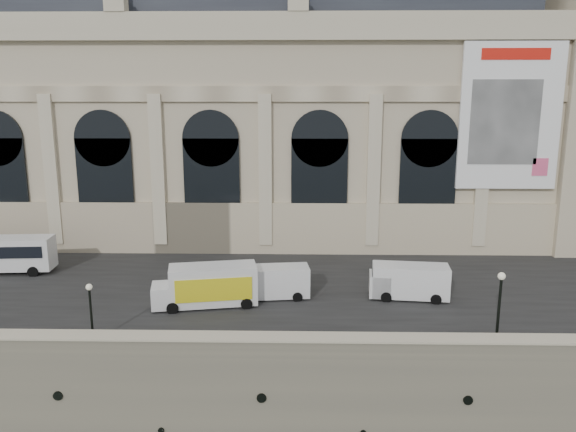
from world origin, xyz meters
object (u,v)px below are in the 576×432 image
object	(u,v)px
lamp_left	(91,314)
lamp_right	(499,308)
van_c	(405,281)
van_b	(269,282)
box_truck	(207,286)

from	to	relation	value
lamp_left	lamp_right	bearing A→B (deg)	1.47
van_c	lamp_right	size ratio (longest dim) A/B	1.33
van_b	lamp_left	world-z (taller)	lamp_left
lamp_left	lamp_right	size ratio (longest dim) A/B	0.85
van_c	lamp_left	xyz separation A→B (m)	(-20.54, -8.21, 0.59)
lamp_right	lamp_left	bearing A→B (deg)	-178.53
van_b	van_c	size ratio (longest dim) A/B	0.94
lamp_left	lamp_right	xyz separation A→B (m)	(24.79, 0.63, 0.34)
van_c	box_truck	world-z (taller)	box_truck
lamp_left	van_c	bearing A→B (deg)	21.80
lamp_right	van_b	bearing A→B (deg)	152.84
box_truck	van_c	bearing A→B (deg)	7.32
van_b	van_c	xyz separation A→B (m)	(10.15, 0.19, 0.08)
box_truck	van_b	bearing A→B (deg)	21.05
van_c	lamp_right	distance (m)	8.74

